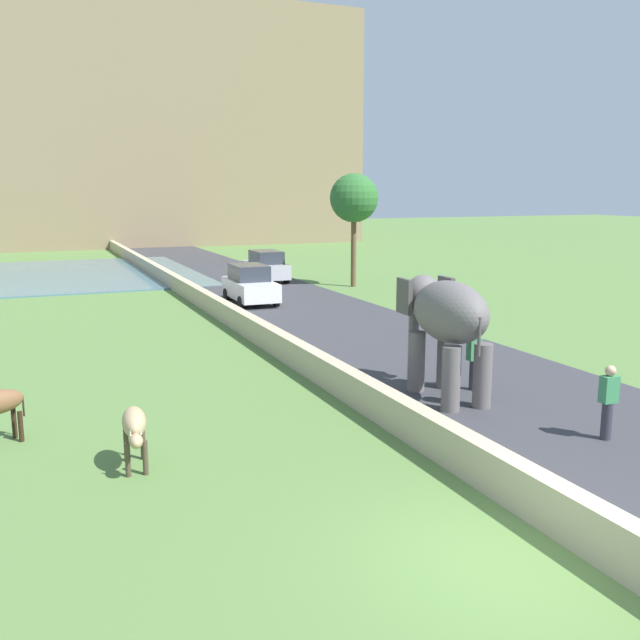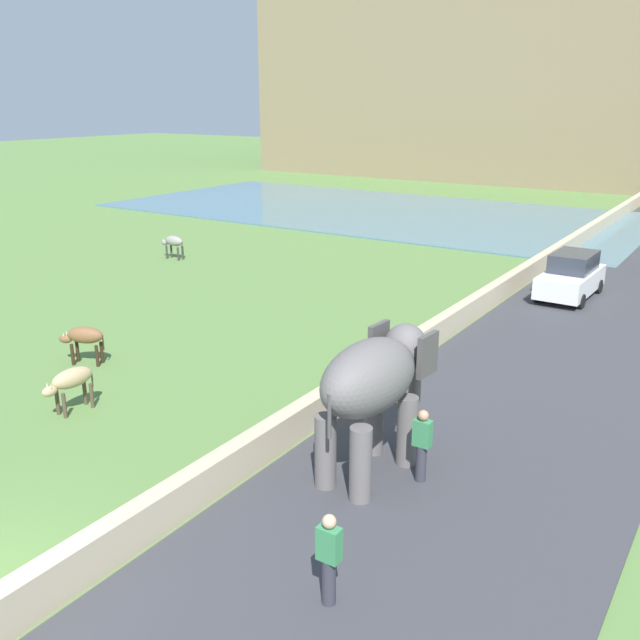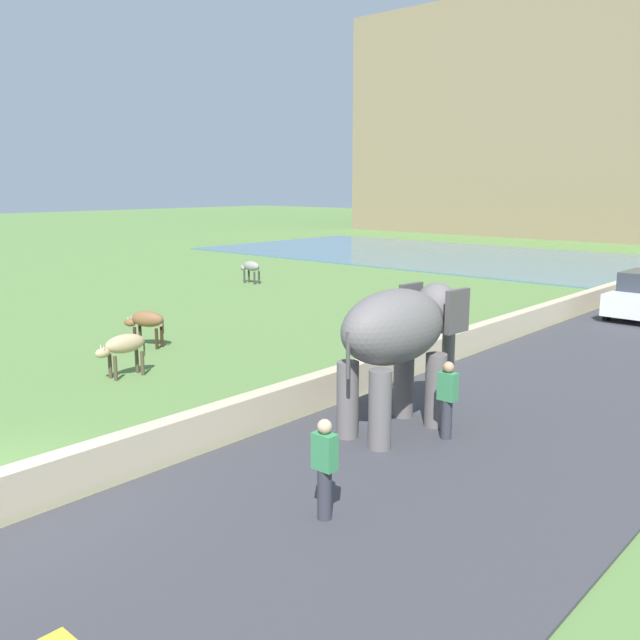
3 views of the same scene
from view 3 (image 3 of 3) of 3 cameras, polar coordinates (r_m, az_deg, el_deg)
The scene contains 8 objects.
barrier_wall at distance 24.60m, azimuth 17.26°, elevation 0.01°, with size 0.40×110.00×0.79m, color tan.
lake at distance 49.19m, azimuth 10.87°, elevation 5.34°, with size 36.00×18.00×0.08m, color slate.
elephant at distance 13.72m, azimuth 6.81°, elevation -1.24°, with size 1.58×3.51×2.99m.
person_beside_elephant at distance 13.62m, azimuth 10.64°, elevation -6.54°, with size 0.36×0.22×1.63m.
person_trailing at distance 10.31m, azimuth 0.39°, elevation -12.31°, with size 0.36×0.22×1.63m.
cow_tan at distance 18.53m, azimuth -16.18°, elevation -2.13°, with size 0.55×1.41×1.15m.
cow_grey at distance 35.03m, azimuth -5.84°, elevation 4.44°, with size 1.39×0.45×1.15m.
cow_brown at distance 21.77m, azimuth -14.40°, elevation -0.07°, with size 1.40×0.88×1.15m.
Camera 3 is at (11.07, -4.05, 5.00)m, focal length 38.11 mm.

